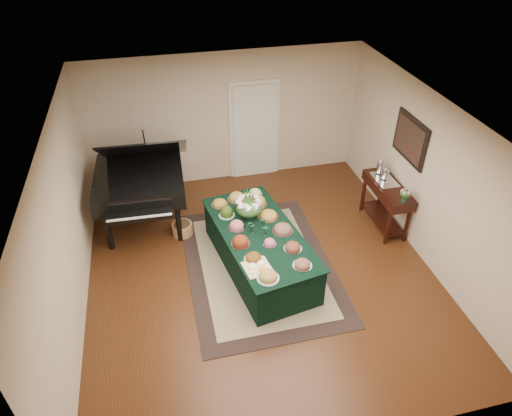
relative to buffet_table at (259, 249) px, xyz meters
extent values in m
plane|color=black|center=(-0.01, -0.10, -0.36)|extent=(6.00, 6.00, 0.00)
cube|color=black|center=(0.00, 0.01, -0.36)|extent=(2.36, 3.31, 0.01)
cube|color=#C1B591|center=(0.00, 0.01, -0.35)|extent=(1.89, 2.83, 0.01)
cube|color=silver|center=(0.59, 2.88, 0.69)|extent=(1.05, 0.04, 2.10)
cube|color=silver|center=(0.59, 2.86, 0.64)|extent=(0.90, 0.06, 2.00)
cube|color=black|center=(0.00, 0.00, -0.01)|extent=(1.48, 2.54, 0.71)
cube|color=black|center=(0.00, 0.00, 0.35)|extent=(1.55, 2.60, 0.02)
cylinder|color=silver|center=(0.08, -0.33, 0.36)|extent=(0.22, 0.22, 0.01)
ellipsoid|color=#CE677F|center=(0.08, -0.33, 0.40)|extent=(0.18, 0.18, 0.07)
cylinder|color=silver|center=(0.37, -0.06, 0.36)|extent=(0.35, 0.35, 0.01)
ellipsoid|color=brown|center=(0.37, -0.06, 0.41)|extent=(0.28, 0.28, 0.08)
cylinder|color=silver|center=(0.42, -0.90, 0.36)|extent=(0.28, 0.28, 0.01)
ellipsoid|color=brown|center=(0.42, -0.90, 0.40)|extent=(0.23, 0.23, 0.07)
cylinder|color=silver|center=(-0.33, 0.18, 0.36)|extent=(0.28, 0.28, 0.01)
ellipsoid|color=#CE677F|center=(-0.33, 0.18, 0.42)|extent=(0.23, 0.23, 0.09)
cylinder|color=silver|center=(0.24, 0.35, 0.36)|extent=(0.36, 0.36, 0.01)
ellipsoid|color=#C08C38|center=(0.24, 0.35, 0.41)|extent=(0.29, 0.29, 0.07)
cylinder|color=silver|center=(-0.24, -0.60, 0.36)|extent=(0.28, 0.28, 0.01)
ellipsoid|color=brown|center=(-0.24, -0.60, 0.41)|extent=(0.23, 0.23, 0.08)
cylinder|color=silver|center=(0.15, 0.73, 0.36)|extent=(0.33, 0.33, 0.01)
ellipsoid|color=#C08C38|center=(0.15, 0.73, 0.43)|extent=(0.27, 0.27, 0.12)
cylinder|color=silver|center=(0.39, -0.50, 0.36)|extent=(0.29, 0.29, 0.01)
ellipsoid|color=brown|center=(0.39, -0.50, 0.41)|extent=(0.23, 0.23, 0.07)
cylinder|color=#B7C1B7|center=(-0.13, -1.03, 0.36)|extent=(0.32, 0.32, 0.01)
ellipsoid|color=gold|center=(-0.13, -1.03, 0.41)|extent=(0.26, 0.26, 0.09)
cylinder|color=silver|center=(0.17, 1.04, 0.36)|extent=(0.27, 0.27, 0.01)
ellipsoid|color=#F4EA98|center=(0.17, 1.04, 0.41)|extent=(0.22, 0.22, 0.08)
cylinder|color=silver|center=(-0.17, 0.97, 0.36)|extent=(0.33, 0.33, 0.01)
ellipsoid|color=gold|center=(-0.17, 0.97, 0.42)|extent=(0.27, 0.27, 0.09)
cylinder|color=silver|center=(-0.35, -0.21, 0.36)|extent=(0.31, 0.31, 0.01)
ellipsoid|color=maroon|center=(-0.35, -0.21, 0.42)|extent=(0.25, 0.25, 0.10)
cylinder|color=silver|center=(-0.49, 0.87, 0.36)|extent=(0.29, 0.29, 0.01)
ellipsoid|color=#C08C38|center=(-0.49, 0.87, 0.40)|extent=(0.24, 0.24, 0.07)
cylinder|color=#B7C1B7|center=(-0.43, 0.55, 0.36)|extent=(0.27, 0.27, 0.01)
ellipsoid|color=#385616|center=(-0.43, 0.55, 0.43)|extent=(0.22, 0.22, 0.13)
cube|color=tan|center=(-0.23, -0.79, 0.37)|extent=(0.43, 0.43, 0.02)
ellipsoid|color=white|center=(-0.29, -0.76, 0.42)|extent=(0.14, 0.14, 0.08)
ellipsoid|color=white|center=(-0.16, -0.72, 0.41)|extent=(0.12, 0.12, 0.07)
cube|color=#F4A726|center=(-0.16, -0.86, 0.40)|extent=(0.11, 0.11, 0.05)
cylinder|color=#13311F|center=(-0.08, 0.41, 0.44)|extent=(0.16, 0.16, 0.16)
ellipsoid|color=#2A5622|center=(-0.08, 0.41, 0.56)|extent=(0.42, 0.42, 0.27)
cylinder|color=black|center=(-2.41, 1.03, 0.02)|extent=(0.10, 0.10, 0.76)
cylinder|color=black|center=(-1.21, 0.99, 0.02)|extent=(0.10, 0.10, 0.76)
cylinder|color=black|center=(-1.76, 2.37, 0.02)|extent=(0.10, 0.10, 0.76)
cube|color=black|center=(-1.79, 1.66, 0.56)|extent=(1.58, 1.69, 0.33)
cube|color=black|center=(-1.82, 0.74, 0.45)|extent=(1.09, 0.26, 0.10)
cube|color=black|center=(-1.63, 1.81, 1.07)|extent=(1.50, 1.23, 0.84)
cylinder|color=#A77243|center=(-1.16, 1.13, -0.25)|extent=(0.36, 0.36, 0.23)
cylinder|color=black|center=(2.31, 0.05, -0.02)|extent=(0.07, 0.07, 0.69)
cylinder|color=black|center=(2.67, 0.05, -0.02)|extent=(0.07, 0.07, 0.69)
cylinder|color=black|center=(2.31, 1.09, -0.02)|extent=(0.07, 0.07, 0.69)
cylinder|color=black|center=(2.67, 1.09, -0.02)|extent=(0.07, 0.07, 0.69)
cube|color=black|center=(2.49, 0.57, 0.42)|extent=(0.45, 1.22, 0.18)
cube|color=black|center=(2.49, 0.57, -0.21)|extent=(0.38, 1.08, 0.03)
cube|color=silver|center=(2.49, 0.75, 0.52)|extent=(0.34, 0.58, 0.02)
cylinder|color=#13311F|center=(2.49, 0.04, 0.57)|extent=(0.09, 0.09, 0.13)
ellipsoid|color=pink|center=(2.49, 0.04, 0.70)|extent=(0.20, 0.20, 0.13)
cube|color=black|center=(2.71, 0.57, 1.39)|extent=(0.04, 0.95, 0.75)
cube|color=#4C141B|center=(2.69, 0.57, 1.39)|extent=(0.01, 0.82, 0.62)
camera|label=1|loc=(-1.34, -5.44, 4.90)|focal=32.00mm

